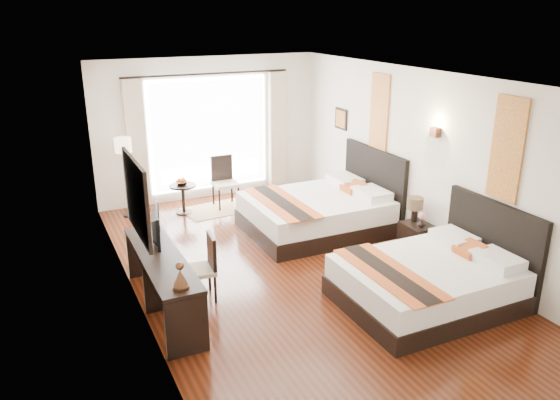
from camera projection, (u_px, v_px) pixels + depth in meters
name	position (u px, v px, depth m)	size (l,w,h in m)	color
floor	(293.00, 270.00, 8.06)	(4.50, 7.50, 0.01)	#321509
ceiling	(294.00, 77.00, 7.14)	(4.50, 7.50, 0.02)	white
wall_headboard	(422.00, 161.00, 8.51)	(0.01, 7.50, 2.80)	silver
wall_desk	(130.00, 202.00, 6.69)	(0.01, 7.50, 2.80)	silver
wall_window	(209.00, 129.00, 10.80)	(4.50, 0.01, 2.80)	silver
wall_entry	(501.00, 302.00, 4.40)	(4.50, 0.01, 2.80)	silver
window_glass	(209.00, 134.00, 10.82)	(2.40, 0.02, 2.20)	white
sheer_curtain	(210.00, 135.00, 10.76)	(2.30, 0.02, 2.10)	white
drape_left	(136.00, 143.00, 10.15)	(0.35, 0.14, 2.35)	#B6AC8D
drape_right	(277.00, 129.00, 11.32)	(0.35, 0.14, 2.35)	#B6AC8D
art_panel_near	(507.00, 149.00, 6.94)	(0.03, 0.50, 1.35)	maroon
art_panel_far	(379.00, 114.00, 9.32)	(0.03, 0.50, 1.35)	maroon
wall_sconce	(435.00, 132.00, 8.05)	(0.10, 0.14, 0.14)	#482A19
mirror_frame	(136.00, 198.00, 6.38)	(0.04, 1.25, 0.95)	black
mirror_glass	(138.00, 197.00, 6.39)	(0.01, 1.12, 0.82)	white
bed_near	(432.00, 280.00, 7.06)	(2.20, 1.71, 1.24)	black
bed_far	(321.00, 211.00, 9.40)	(2.37, 1.85, 1.34)	black
nightstand	(417.00, 239.00, 8.54)	(0.41, 0.50, 0.48)	black
table_lamp	(415.00, 205.00, 8.45)	(0.25, 0.25, 0.39)	black
vase	(421.00, 222.00, 8.31)	(0.12, 0.12, 0.13)	black
console_desk	(163.00, 283.00, 6.86)	(0.50, 2.20, 0.76)	black
television	(152.00, 226.00, 7.09)	(0.76, 0.10, 0.44)	black
bronze_figurine	(180.00, 277.00, 5.90)	(0.19, 0.19, 0.28)	#482A19
desk_chair	(201.00, 280.00, 7.17)	(0.45, 0.45, 0.89)	#BEB192
floor_lamp	(123.00, 151.00, 9.75)	(0.30, 0.30, 1.48)	black
side_table	(183.00, 199.00, 10.20)	(0.48, 0.48, 0.56)	black
fruit_bowl	(182.00, 183.00, 10.13)	(0.24, 0.24, 0.06)	#4A321A
window_chair	(225.00, 191.00, 10.57)	(0.46, 0.46, 0.98)	#BEB192
jute_rug	(217.00, 209.00, 10.47)	(1.23, 0.83, 0.01)	tan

